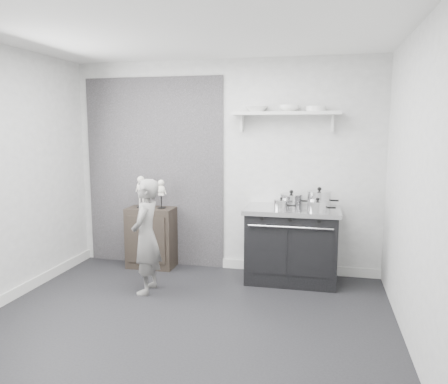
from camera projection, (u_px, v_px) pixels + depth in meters
The scene contains 15 objects.
ground at pixel (181, 326), 4.10m from camera, with size 4.00×4.00×0.00m, color black.
room_shell at pixel (175, 151), 4.03m from camera, with size 4.02×3.62×2.71m.
wall_shelf at pixel (286, 114), 5.25m from camera, with size 1.30×0.26×0.24m.
stove at pixel (292, 244), 5.26m from camera, with size 1.12×0.70×0.90m.
side_cabinet at pixel (152, 237), 5.80m from camera, with size 0.62×0.36×0.80m, color black.
child at pixel (146, 236), 4.87m from camera, with size 0.47×0.31×1.29m, color slate.
pot_back_left at pixel (291, 200), 5.32m from camera, with size 0.37×0.28×0.20m.
pot_back_right at pixel (319, 199), 5.20m from camera, with size 0.37×0.28×0.25m.
pot_front_right at pixel (318, 206), 4.93m from camera, with size 0.32×0.23×0.17m.
pot_front_center at pixel (281, 205), 5.08m from camera, with size 0.26×0.17×0.15m.
skeleton_full at pixel (141, 189), 5.74m from camera, with size 0.14×0.09×0.48m, color silver, non-canonical shape.
skeleton_torso at pixel (161, 192), 5.68m from camera, with size 0.12×0.08×0.43m, color silver, non-canonical shape.
bowl_large at pixel (257, 109), 5.31m from camera, with size 0.28×0.28×0.07m, color white.
bowl_small at pixel (289, 108), 5.23m from camera, with size 0.24×0.24×0.08m, color white.
plate_stack at pixel (316, 109), 5.16m from camera, with size 0.24×0.24×0.06m, color silver.
Camera 1 is at (1.24, -3.69, 1.85)m, focal length 35.00 mm.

